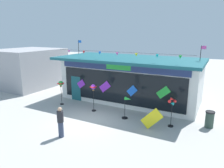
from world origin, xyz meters
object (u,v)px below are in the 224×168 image
object	(u,v)px
wind_spinner_far_left	(61,85)
wind_spinner_center_left	(127,105)
kite_shop_building	(130,79)
person_near_camera	(61,122)
display_kite_on_ground	(152,119)
wind_spinner_center_right	(172,106)
trash_bin	(210,119)
wind_spinner_left	(93,90)

from	to	relation	value
wind_spinner_far_left	wind_spinner_center_left	size ratio (longest dim) A/B	1.27
wind_spinner_far_left	wind_spinner_center_left	distance (m)	5.68
kite_shop_building	person_near_camera	size ratio (longest dim) A/B	6.66
kite_shop_building	wind_spinner_center_left	size ratio (longest dim) A/B	7.58
display_kite_on_ground	wind_spinner_center_right	bearing A→B (deg)	42.69
wind_spinner_center_left	person_near_camera	world-z (taller)	person_near_camera
display_kite_on_ground	trash_bin	bearing A→B (deg)	32.08
wind_spinner_center_right	person_near_camera	bearing A→B (deg)	-140.41
kite_shop_building	wind_spinner_far_left	xyz separation A→B (m)	(-4.21, -3.57, -0.27)
wind_spinner_far_left	display_kite_on_ground	size ratio (longest dim) A/B	1.58
wind_spinner_center_right	kite_shop_building	bearing A→B (deg)	139.37
kite_shop_building	wind_spinner_far_left	bearing A→B (deg)	-139.74
wind_spinner_center_left	person_near_camera	distance (m)	4.40
wind_spinner_far_left	trash_bin	xyz separation A→B (m)	(10.44, 0.94, -1.03)
person_near_camera	trash_bin	bearing A→B (deg)	61.09
kite_shop_building	person_near_camera	xyz separation A→B (m)	(-0.65, -7.65, -0.95)
kite_shop_building	wind_spinner_left	distance (m)	3.80
kite_shop_building	wind_spinner_center_left	distance (m)	4.12
wind_spinner_center_right	wind_spinner_center_left	bearing A→B (deg)	-176.92
wind_spinner_center_right	trash_bin	distance (m)	2.38
kite_shop_building	display_kite_on_ground	xyz separation A→B (m)	(3.31, -4.45, -1.16)
kite_shop_building	wind_spinner_far_left	distance (m)	5.52
wind_spinner_far_left	person_near_camera	bearing A→B (deg)	-48.89
wind_spinner_center_left	display_kite_on_ground	distance (m)	2.02
wind_spinner_left	trash_bin	xyz separation A→B (m)	(7.45, 0.96, -1.08)
wind_spinner_far_left	person_near_camera	distance (m)	5.46
wind_spinner_left	wind_spinner_center_left	bearing A→B (deg)	-3.88
kite_shop_building	wind_spinner_left	size ratio (longest dim) A/B	5.71
kite_shop_building	person_near_camera	bearing A→B (deg)	-94.86
wind_spinner_center_left	person_near_camera	bearing A→B (deg)	-118.29
trash_bin	wind_spinner_far_left	bearing A→B (deg)	-174.85
wind_spinner_center_left	trash_bin	bearing A→B (deg)	13.41
trash_bin	wind_spinner_center_right	bearing A→B (deg)	-153.72
person_near_camera	wind_spinner_center_left	bearing A→B (deg)	86.69
kite_shop_building	wind_spinner_center_left	bearing A→B (deg)	-69.14
wind_spinner_center_right	display_kite_on_ground	size ratio (longest dim) A/B	1.53
wind_spinner_far_left	wind_spinner_left	distance (m)	2.99
wind_spinner_far_left	display_kite_on_ground	distance (m)	7.63
wind_spinner_left	wind_spinner_center_right	xyz separation A→B (m)	(5.44, -0.03, -0.29)
wind_spinner_center_left	trash_bin	size ratio (longest dim) A/B	1.48
wind_spinner_left	display_kite_on_ground	size ratio (longest dim) A/B	1.65
wind_spinner_left	wind_spinner_far_left	bearing A→B (deg)	179.58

